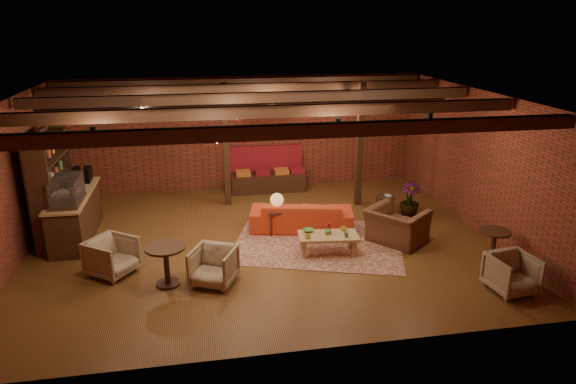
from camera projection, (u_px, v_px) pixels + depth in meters
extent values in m
plane|color=#3C270F|center=(263.00, 242.00, 11.39)|extent=(10.00, 10.00, 0.00)
cube|color=black|center=(261.00, 97.00, 10.36)|extent=(10.00, 8.00, 0.02)
cube|color=brown|center=(244.00, 133.00, 14.61)|extent=(10.00, 0.02, 3.20)
cube|color=brown|center=(299.00, 254.00, 7.15)|extent=(10.00, 0.02, 3.20)
cube|color=brown|center=(9.00, 186.00, 10.04)|extent=(0.02, 8.00, 3.20)
cube|color=brown|center=(479.00, 162.00, 11.71)|extent=(0.02, 8.00, 3.20)
cylinder|color=black|center=(252.00, 102.00, 11.97)|extent=(9.60, 0.12, 0.12)
cube|color=#2F1E0F|center=(226.00, 146.00, 13.20)|extent=(0.16, 0.16, 3.20)
cube|color=#2F1E0F|center=(360.00, 146.00, 13.21)|extent=(0.16, 0.16, 3.20)
imported|color=#337F33|center=(78.00, 183.00, 11.45)|extent=(0.35, 0.39, 0.30)
cube|color=red|center=(269.00, 112.00, 13.63)|extent=(0.86, 0.06, 0.30)
cube|color=maroon|center=(318.00, 242.00, 11.38)|extent=(4.29, 3.74, 0.01)
imported|color=red|center=(301.00, 215.00, 12.01)|extent=(2.51, 1.40, 0.69)
cube|color=olive|center=(328.00, 236.00, 10.71)|extent=(1.31, 0.75, 0.06)
cube|color=olive|center=(305.00, 251.00, 10.54)|extent=(0.08, 0.08, 0.37)
cube|color=olive|center=(354.00, 249.00, 10.61)|extent=(0.08, 0.08, 0.37)
cube|color=olive|center=(303.00, 242.00, 10.96)|extent=(0.08, 0.08, 0.37)
cube|color=olive|center=(351.00, 240.00, 11.02)|extent=(0.08, 0.08, 0.37)
imported|color=gold|center=(308.00, 236.00, 10.52)|extent=(0.14, 0.14, 0.10)
imported|color=#4B823B|center=(346.00, 235.00, 10.57)|extent=(0.11, 0.11, 0.09)
imported|color=gold|center=(343.00, 228.00, 10.90)|extent=(0.14, 0.14, 0.10)
imported|color=#4B823B|center=(308.00, 230.00, 10.86)|extent=(0.24, 0.24, 0.05)
imported|color=#4B823B|center=(328.00, 231.00, 10.73)|extent=(0.13, 0.13, 0.12)
sphere|color=red|center=(328.00, 225.00, 10.69)|extent=(0.10, 0.10, 0.10)
cube|color=#2F1E0F|center=(277.00, 211.00, 11.71)|extent=(0.50, 0.50, 0.04)
cylinder|color=#2F1E0F|center=(277.00, 222.00, 11.80)|extent=(0.04, 0.04, 0.53)
cylinder|color=#905D30|center=(277.00, 209.00, 11.70)|extent=(0.15, 0.15, 0.02)
cylinder|color=#905D30|center=(277.00, 206.00, 11.68)|extent=(0.04, 0.04, 0.22)
sphere|color=gold|center=(277.00, 200.00, 11.63)|extent=(0.31, 0.31, 0.31)
cylinder|color=#2F1E0F|center=(165.00, 247.00, 9.34)|extent=(0.75, 0.75, 0.04)
cylinder|color=#2F1E0F|center=(167.00, 266.00, 9.46)|extent=(0.10, 0.10, 0.73)
cylinder|color=#2F1E0F|center=(168.00, 283.00, 9.58)|extent=(0.45, 0.45, 0.04)
imported|color=beige|center=(112.00, 255.00, 9.85)|extent=(1.06, 1.07, 0.81)
imported|color=beige|center=(214.00, 264.00, 9.50)|extent=(0.99, 0.96, 0.78)
imported|color=brown|center=(397.00, 220.00, 11.23)|extent=(1.35, 1.41, 1.04)
cube|color=#2F1E0F|center=(385.00, 197.00, 12.96)|extent=(0.42, 0.42, 0.04)
cylinder|color=#2F1E0F|center=(385.00, 205.00, 13.03)|extent=(0.04, 0.04, 0.42)
imported|color=#2F1E0F|center=(385.00, 196.00, 12.95)|extent=(0.16, 0.21, 0.02)
cylinder|color=#2F1E0F|center=(495.00, 231.00, 10.16)|extent=(0.62, 0.62, 0.04)
cylinder|color=#2F1E0F|center=(493.00, 247.00, 10.28)|extent=(0.10, 0.10, 0.68)
cylinder|color=#2F1E0F|center=(491.00, 263.00, 10.39)|extent=(0.37, 0.37, 0.04)
imported|color=beige|center=(512.00, 272.00, 9.23)|extent=(0.84, 0.80, 0.78)
imported|color=#4C7F4C|center=(413.00, 167.00, 12.48)|extent=(1.67, 1.67, 2.55)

